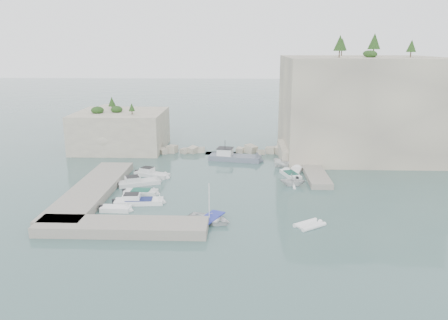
{
  "coord_description": "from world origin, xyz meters",
  "views": [
    {
      "loc": [
        2.34,
        -54.4,
        19.04
      ],
      "look_at": [
        0.0,
        6.0,
        3.0
      ],
      "focal_mm": 35.0,
      "sensor_mm": 36.0,
      "label": 1
    }
  ],
  "objects_px": {
    "inflatable_dinghy": "(309,226)",
    "tender_east_a": "(293,186)",
    "rowboat": "(209,222)",
    "tender_east_c": "(295,173)",
    "tender_east_d": "(288,168)",
    "motorboat_a": "(152,176)",
    "motorboat_b": "(139,184)",
    "motorboat_c": "(141,194)",
    "work_boat": "(235,160)",
    "motorboat_e": "(116,211)",
    "motorboat_d": "(139,204)",
    "tender_east_b": "(290,176)"
  },
  "relations": [
    {
      "from": "tender_east_b",
      "to": "work_boat",
      "type": "height_order",
      "value": "work_boat"
    },
    {
      "from": "tender_east_c",
      "to": "tender_east_d",
      "type": "relative_size",
      "value": 1.07
    },
    {
      "from": "motorboat_b",
      "to": "tender_east_d",
      "type": "distance_m",
      "value": 23.79
    },
    {
      "from": "motorboat_a",
      "to": "rowboat",
      "type": "relative_size",
      "value": 1.17
    },
    {
      "from": "motorboat_a",
      "to": "motorboat_b",
      "type": "distance_m",
      "value": 4.14
    },
    {
      "from": "tender_east_d",
      "to": "motorboat_b",
      "type": "bearing_deg",
      "value": 117.96
    },
    {
      "from": "motorboat_e",
      "to": "tender_east_c",
      "type": "xyz_separation_m",
      "value": [
        23.06,
        16.6,
        0.0
      ]
    },
    {
      "from": "motorboat_b",
      "to": "rowboat",
      "type": "relative_size",
      "value": 1.26
    },
    {
      "from": "motorboat_d",
      "to": "tender_east_b",
      "type": "bearing_deg",
      "value": 25.97
    },
    {
      "from": "motorboat_b",
      "to": "inflatable_dinghy",
      "type": "xyz_separation_m",
      "value": [
        21.76,
        -13.74,
        0.0
      ]
    },
    {
      "from": "motorboat_a",
      "to": "tender_east_a",
      "type": "distance_m",
      "value": 20.78
    },
    {
      "from": "tender_east_d",
      "to": "tender_east_a",
      "type": "bearing_deg",
      "value": -177.42
    },
    {
      "from": "motorboat_c",
      "to": "tender_east_b",
      "type": "relative_size",
      "value": 0.96
    },
    {
      "from": "work_boat",
      "to": "motorboat_b",
      "type": "bearing_deg",
      "value": -122.88
    },
    {
      "from": "tender_east_a",
      "to": "tender_east_b",
      "type": "relative_size",
      "value": 0.7
    },
    {
      "from": "motorboat_b",
      "to": "motorboat_c",
      "type": "relative_size",
      "value": 1.32
    },
    {
      "from": "motorboat_c",
      "to": "tender_east_b",
      "type": "bearing_deg",
      "value": 26.39
    },
    {
      "from": "rowboat",
      "to": "work_boat",
      "type": "xyz_separation_m",
      "value": [
        2.45,
        26.78,
        0.0
      ]
    },
    {
      "from": "motorboat_a",
      "to": "tender_east_d",
      "type": "bearing_deg",
      "value": 37.49
    },
    {
      "from": "tender_east_d",
      "to": "tender_east_c",
      "type": "bearing_deg",
      "value": -160.18
    },
    {
      "from": "motorboat_a",
      "to": "inflatable_dinghy",
      "type": "distance_m",
      "value": 27.25
    },
    {
      "from": "tender_east_b",
      "to": "tender_east_d",
      "type": "xyz_separation_m",
      "value": [
        0.06,
        4.81,
        0.0
      ]
    },
    {
      "from": "tender_east_c",
      "to": "tender_east_d",
      "type": "height_order",
      "value": "tender_east_d"
    },
    {
      "from": "work_boat",
      "to": "motorboat_e",
      "type": "bearing_deg",
      "value": -108.85
    },
    {
      "from": "motorboat_e",
      "to": "work_boat",
      "type": "relative_size",
      "value": 0.4
    },
    {
      "from": "motorboat_e",
      "to": "inflatable_dinghy",
      "type": "height_order",
      "value": "motorboat_e"
    },
    {
      "from": "motorboat_c",
      "to": "tender_east_d",
      "type": "bearing_deg",
      "value": 36.64
    },
    {
      "from": "inflatable_dinghy",
      "to": "tender_east_a",
      "type": "bearing_deg",
      "value": 55.95
    },
    {
      "from": "motorboat_b",
      "to": "work_boat",
      "type": "distance_m",
      "value": 19.14
    },
    {
      "from": "motorboat_b",
      "to": "work_boat",
      "type": "relative_size",
      "value": 0.66
    },
    {
      "from": "rowboat",
      "to": "tender_east_a",
      "type": "height_order",
      "value": "tender_east_a"
    },
    {
      "from": "motorboat_a",
      "to": "tender_east_c",
      "type": "distance_m",
      "value": 21.71
    },
    {
      "from": "motorboat_a",
      "to": "tender_east_d",
      "type": "height_order",
      "value": "tender_east_d"
    },
    {
      "from": "motorboat_a",
      "to": "motorboat_b",
      "type": "bearing_deg",
      "value": -82.53
    },
    {
      "from": "work_boat",
      "to": "tender_east_d",
      "type": "bearing_deg",
      "value": -15.11
    },
    {
      "from": "inflatable_dinghy",
      "to": "tender_east_c",
      "type": "bearing_deg",
      "value": 52.49
    },
    {
      "from": "motorboat_a",
      "to": "tender_east_d",
      "type": "distance_m",
      "value": 21.44
    },
    {
      "from": "motorboat_b",
      "to": "rowboat",
      "type": "height_order",
      "value": "motorboat_b"
    },
    {
      "from": "motorboat_a",
      "to": "motorboat_c",
      "type": "height_order",
      "value": "motorboat_a"
    },
    {
      "from": "rowboat",
      "to": "tender_east_c",
      "type": "height_order",
      "value": "rowboat"
    },
    {
      "from": "motorboat_d",
      "to": "motorboat_e",
      "type": "xyz_separation_m",
      "value": [
        -2.18,
        -2.51,
        0.0
      ]
    },
    {
      "from": "rowboat",
      "to": "tender_east_d",
      "type": "xyz_separation_m",
      "value": [
        10.92,
        22.6,
        0.0
      ]
    },
    {
      "from": "motorboat_b",
      "to": "motorboat_c",
      "type": "bearing_deg",
      "value": -96.99
    },
    {
      "from": "tender_east_b",
      "to": "work_boat",
      "type": "relative_size",
      "value": 0.52
    },
    {
      "from": "motorboat_c",
      "to": "tender_east_d",
      "type": "height_order",
      "value": "tender_east_d"
    },
    {
      "from": "inflatable_dinghy",
      "to": "motorboat_c",
      "type": "bearing_deg",
      "value": 119.73
    },
    {
      "from": "motorboat_c",
      "to": "tender_east_d",
      "type": "xyz_separation_m",
      "value": [
        20.58,
        13.65,
        0.0
      ]
    },
    {
      "from": "rowboat",
      "to": "inflatable_dinghy",
      "type": "bearing_deg",
      "value": -68.41
    },
    {
      "from": "motorboat_b",
      "to": "motorboat_e",
      "type": "relative_size",
      "value": 1.66
    },
    {
      "from": "motorboat_a",
      "to": "motorboat_d",
      "type": "relative_size",
      "value": 0.91
    }
  ]
}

